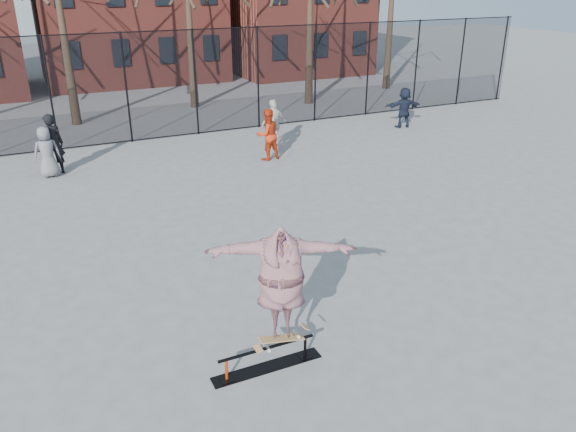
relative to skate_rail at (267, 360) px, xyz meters
name	(u,v)px	position (x,y,z in m)	size (l,w,h in m)	color
ground	(335,298)	(2.05, 1.39, -0.16)	(100.00, 100.00, 0.00)	slate
skate_rail	(267,360)	(0.00, 0.00, 0.00)	(1.85, 0.28, 0.41)	black
skateboard	(282,340)	(0.26, 0.00, 0.30)	(0.82, 0.20, 0.10)	#A67542
skater	(281,287)	(0.26, 0.00, 1.28)	(2.30, 0.63, 1.88)	#433381
bystander_grey	(47,152)	(-2.44, 11.44, 0.64)	(0.78, 0.51, 1.61)	#5B5C60
bystander_black	(52,144)	(-2.25, 11.70, 0.80)	(0.70, 0.46, 1.92)	black
bystander_red	(267,134)	(4.43, 10.20, 0.71)	(0.84, 0.66, 1.73)	#B22A0F
bystander_white	(274,124)	(5.15, 11.29, 0.73)	(1.04, 0.43, 1.78)	beige
bystander_navy	(404,108)	(11.23, 11.84, 0.66)	(1.52, 0.48, 1.63)	black
fence	(164,84)	(2.03, 14.39, 1.90)	(34.03, 0.07, 4.00)	black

